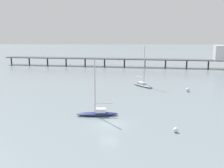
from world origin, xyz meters
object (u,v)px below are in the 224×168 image
pier (162,56)px  sailboat_gray (143,84)px  sailboat_navy (98,112)px  mooring_buoy_near (188,90)px  mooring_buoy_inner (176,130)px

pier → sailboat_gray: sailboat_gray is taller
sailboat_navy → sailboat_gray: size_ratio=0.93×
pier → mooring_buoy_near: 36.64m
sailboat_gray → sailboat_navy: bearing=-111.7°
sailboat_navy → mooring_buoy_inner: (10.37, -6.55, -0.26)m
sailboat_navy → sailboat_gray: (8.70, 21.89, 0.01)m
sailboat_gray → mooring_buoy_near: sailboat_gray is taller
pier → mooring_buoy_inner: (-7.57, -59.71, -3.54)m
pier → sailboat_navy: size_ratio=9.23×
pier → mooring_buoy_inner: pier is taller
mooring_buoy_near → mooring_buoy_inner: bearing=-107.5°
sailboat_navy → sailboat_gray: bearing=68.3°
sailboat_gray → mooring_buoy_inner: (1.67, -28.45, -0.27)m
mooring_buoy_near → mooring_buoy_inner: mooring_buoy_near is taller
sailboat_navy → mooring_buoy_inner: sailboat_navy is taller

